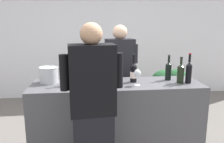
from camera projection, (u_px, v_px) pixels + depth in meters
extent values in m
cube|color=white|center=(102.00, 35.00, 5.23)|extent=(8.00, 0.10, 2.80)
cube|color=#4C4C51|center=(117.00, 121.00, 2.90)|extent=(2.07, 0.61, 0.98)
cylinder|color=black|center=(87.00, 77.00, 2.72)|extent=(0.07, 0.07, 0.20)
cone|color=black|center=(87.00, 67.00, 2.69)|extent=(0.07, 0.07, 0.03)
cylinder|color=black|center=(87.00, 62.00, 2.68)|extent=(0.03, 0.03, 0.08)
cylinder|color=#333338|center=(87.00, 58.00, 2.67)|extent=(0.04, 0.04, 0.01)
cylinder|color=silver|center=(87.00, 77.00, 2.72)|extent=(0.07, 0.07, 0.06)
cylinder|color=black|center=(168.00, 72.00, 2.95)|extent=(0.08, 0.08, 0.20)
cone|color=black|center=(169.00, 63.00, 2.92)|extent=(0.08, 0.08, 0.03)
cylinder|color=black|center=(169.00, 59.00, 2.91)|extent=(0.03, 0.03, 0.09)
cylinder|color=#333338|center=(169.00, 55.00, 2.90)|extent=(0.03, 0.03, 0.01)
cylinder|color=black|center=(106.00, 74.00, 2.89)|extent=(0.07, 0.07, 0.19)
cone|color=black|center=(106.00, 65.00, 2.86)|extent=(0.07, 0.07, 0.04)
cylinder|color=black|center=(106.00, 59.00, 2.85)|extent=(0.03, 0.03, 0.10)
cylinder|color=black|center=(106.00, 55.00, 2.84)|extent=(0.03, 0.03, 0.01)
cylinder|color=silver|center=(106.00, 74.00, 2.89)|extent=(0.07, 0.07, 0.07)
cylinder|color=black|center=(133.00, 74.00, 2.85)|extent=(0.08, 0.08, 0.20)
cone|color=black|center=(134.00, 64.00, 2.82)|extent=(0.08, 0.08, 0.04)
cylinder|color=black|center=(134.00, 59.00, 2.81)|extent=(0.03, 0.03, 0.09)
cylinder|color=black|center=(134.00, 54.00, 2.80)|extent=(0.03, 0.03, 0.01)
cylinder|color=beige|center=(133.00, 75.00, 2.85)|extent=(0.08, 0.08, 0.08)
cylinder|color=black|center=(180.00, 75.00, 2.80)|extent=(0.08, 0.08, 0.20)
cone|color=black|center=(181.00, 66.00, 2.78)|extent=(0.08, 0.08, 0.03)
cylinder|color=black|center=(181.00, 61.00, 2.77)|extent=(0.03, 0.03, 0.08)
cylinder|color=black|center=(182.00, 57.00, 2.76)|extent=(0.03, 0.03, 0.01)
cylinder|color=black|center=(189.00, 74.00, 2.80)|extent=(0.07, 0.07, 0.22)
cone|color=black|center=(189.00, 64.00, 2.77)|extent=(0.07, 0.07, 0.04)
cylinder|color=black|center=(190.00, 58.00, 2.76)|extent=(0.03, 0.03, 0.10)
cylinder|color=maroon|center=(190.00, 54.00, 2.74)|extent=(0.03, 0.03, 0.01)
cylinder|color=black|center=(110.00, 78.00, 2.66)|extent=(0.07, 0.07, 0.20)
cone|color=black|center=(110.00, 68.00, 2.64)|extent=(0.07, 0.07, 0.03)
cylinder|color=black|center=(109.00, 63.00, 2.63)|extent=(0.03, 0.03, 0.09)
cylinder|color=#B79333|center=(109.00, 59.00, 2.62)|extent=(0.03, 0.03, 0.01)
cylinder|color=black|center=(71.00, 77.00, 2.71)|extent=(0.08, 0.08, 0.20)
cone|color=black|center=(70.00, 67.00, 2.68)|extent=(0.08, 0.08, 0.04)
cylinder|color=black|center=(70.00, 62.00, 2.67)|extent=(0.03, 0.03, 0.08)
cylinder|color=#333338|center=(70.00, 58.00, 2.66)|extent=(0.03, 0.03, 0.01)
cylinder|color=silver|center=(71.00, 78.00, 2.71)|extent=(0.08, 0.08, 0.06)
cylinder|color=silver|center=(137.00, 85.00, 2.71)|extent=(0.07, 0.07, 0.00)
cylinder|color=silver|center=(137.00, 81.00, 2.70)|extent=(0.01, 0.01, 0.10)
ellipsoid|color=silver|center=(137.00, 73.00, 2.68)|extent=(0.08, 0.08, 0.09)
ellipsoid|color=maroon|center=(137.00, 75.00, 2.69)|extent=(0.06, 0.06, 0.03)
cylinder|color=silver|center=(49.00, 75.00, 2.81)|extent=(0.23, 0.23, 0.19)
torus|color=silver|center=(48.00, 67.00, 2.79)|extent=(0.23, 0.23, 0.01)
cube|color=black|center=(120.00, 107.00, 3.50)|extent=(0.39, 0.30, 0.89)
cube|color=black|center=(120.00, 59.00, 3.35)|extent=(0.43, 0.31, 0.58)
sphere|color=#D8AD8C|center=(120.00, 32.00, 3.26)|extent=(0.21, 0.21, 0.21)
cylinder|color=black|center=(135.00, 54.00, 3.40)|extent=(0.08, 0.08, 0.28)
cylinder|color=black|center=(104.00, 55.00, 3.27)|extent=(0.08, 0.08, 0.28)
cube|color=black|center=(92.00, 80.00, 2.09)|extent=(0.43, 0.28, 0.65)
sphere|color=tan|center=(91.00, 34.00, 2.00)|extent=(0.20, 0.20, 0.20)
cylinder|color=black|center=(64.00, 73.00, 2.02)|extent=(0.08, 0.08, 0.32)
cylinder|color=black|center=(119.00, 70.00, 2.12)|extent=(0.08, 0.08, 0.32)
cylinder|color=brown|center=(167.00, 111.00, 4.18)|extent=(0.31, 0.31, 0.24)
sphere|color=#23562D|center=(177.00, 81.00, 3.96)|extent=(0.41, 0.41, 0.41)
sphere|color=#23562D|center=(165.00, 89.00, 4.03)|extent=(0.33, 0.33, 0.33)
sphere|color=#23562D|center=(176.00, 82.00, 3.99)|extent=(0.33, 0.33, 0.33)
sphere|color=#23562D|center=(164.00, 83.00, 4.07)|extent=(0.48, 0.48, 0.48)
cylinder|color=#4C3823|center=(169.00, 89.00, 4.09)|extent=(0.05, 0.05, 0.60)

